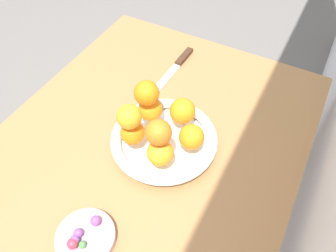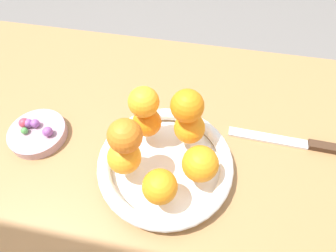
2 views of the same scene
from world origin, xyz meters
TOP-DOWN VIEW (x-y plane):
  - dining_table at (0.00, 0.00)m, footprint 1.10×0.76m
  - fruit_bowl at (-0.08, 0.04)m, footprint 0.27×0.27m
  - candy_dish at (0.21, 0.02)m, footprint 0.12×0.12m
  - orange_0 at (-0.04, -0.01)m, footprint 0.06×0.06m
  - orange_1 at (-0.02, 0.07)m, footprint 0.06×0.06m
  - orange_2 at (-0.09, 0.12)m, footprint 0.06×0.06m
  - orange_3 at (-0.15, 0.06)m, footprint 0.07×0.07m
  - orange_4 at (-0.12, -0.01)m, footprint 0.06×0.06m
  - orange_5 at (-0.03, -0.02)m, footprint 0.06×0.06m
  - orange_6 at (-0.02, 0.07)m, footprint 0.06×0.06m
  - orange_7 at (-0.11, -0.02)m, footprint 0.06×0.06m
  - candy_ball_0 at (0.23, 0.01)m, footprint 0.02×0.02m
  - candy_ball_1 at (0.17, 0.02)m, footprint 0.02×0.02m
  - candy_ball_2 at (0.23, 0.03)m, footprint 0.01×0.01m
  - candy_ball_3 at (0.23, 0.01)m, footprint 0.02×0.02m
  - candy_ball_4 at (0.21, 0.01)m, footprint 0.02×0.02m
  - knife at (-0.36, -0.07)m, footprint 0.26×0.03m

SIDE VIEW (x-z plane):
  - dining_table at x=0.00m, z-range 0.28..1.02m
  - knife at x=-0.36m, z-range 0.74..0.75m
  - candy_dish at x=0.21m, z-range 0.74..0.76m
  - fruit_bowl at x=-0.08m, z-range 0.74..0.78m
  - candy_ball_2 at x=0.23m, z-range 0.76..0.78m
  - candy_ball_4 at x=0.21m, z-range 0.76..0.78m
  - candy_ball_0 at x=0.23m, z-range 0.76..0.78m
  - candy_ball_1 at x=0.17m, z-range 0.76..0.78m
  - candy_ball_3 at x=0.23m, z-range 0.76..0.78m
  - orange_0 at x=-0.04m, z-range 0.78..0.84m
  - orange_2 at x=-0.09m, z-range 0.78..0.84m
  - orange_4 at x=-0.12m, z-range 0.78..0.84m
  - orange_1 at x=-0.02m, z-range 0.78..0.84m
  - orange_3 at x=-0.15m, z-range 0.78..0.85m
  - orange_5 at x=-0.03m, z-range 0.84..0.90m
  - orange_6 at x=-0.02m, z-range 0.84..0.90m
  - orange_7 at x=-0.11m, z-range 0.84..0.90m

